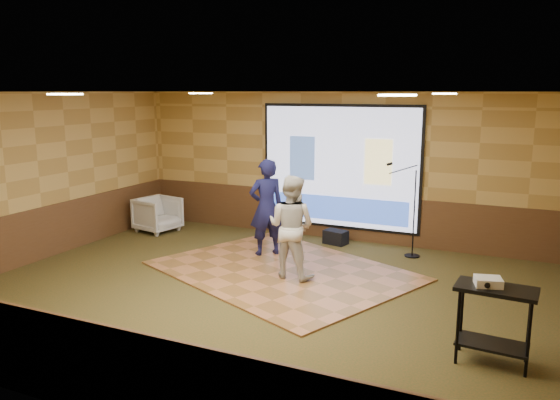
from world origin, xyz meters
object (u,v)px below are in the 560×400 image
at_px(dance_floor, 283,271).
at_px(duffel_bag, 336,237).
at_px(mic_stand, 410,230).
at_px(player_left, 266,207).
at_px(projector, 488,282).
at_px(projector_screen, 339,168).
at_px(player_right, 291,227).
at_px(banquet_chair, 158,214).
at_px(av_table, 495,311).

height_order(dance_floor, duffel_bag, duffel_bag).
relative_size(dance_floor, mic_stand, 2.33).
distance_m(player_left, duffel_bag, 1.76).
height_order(player_left, duffel_bag, player_left).
height_order(dance_floor, mic_stand, mic_stand).
relative_size(dance_floor, projector, 14.37).
relative_size(projector, mic_stand, 0.16).
bearing_deg(projector_screen, player_left, -117.14).
height_order(projector_screen, mic_stand, projector_screen).
distance_m(projector_screen, dance_floor, 2.79).
relative_size(dance_floor, player_right, 2.42).
xyz_separation_m(player_left, duffel_bag, (0.92, 1.28, -0.78)).
bearing_deg(banquet_chair, mic_stand, -73.78).
height_order(player_right, mic_stand, mic_stand).
xyz_separation_m(projector_screen, mic_stand, (1.58, -0.59, -0.98)).
xyz_separation_m(projector_screen, dance_floor, (-0.20, -2.37, -1.46)).
distance_m(projector, banquet_chair, 7.68).
xyz_separation_m(projector_screen, projector, (3.15, -4.28, -0.53)).
distance_m(player_left, mic_stand, 2.68).
bearing_deg(dance_floor, projector, -29.75).
bearing_deg(av_table, dance_floor, 150.77).
bearing_deg(banquet_chair, duffel_bag, -68.75).
bearing_deg(mic_stand, banquet_chair, 169.96).
height_order(player_left, banquet_chair, player_left).
bearing_deg(mic_stand, player_right, -141.48).
relative_size(player_right, banquet_chair, 2.03).
bearing_deg(projector_screen, player_right, -88.60).
bearing_deg(av_table, player_right, 152.06).
bearing_deg(banquet_chair, dance_floor, -99.11).
relative_size(player_right, projector, 5.94).
height_order(projector, banquet_chair, projector).
height_order(projector, duffel_bag, projector).
bearing_deg(projector_screen, av_table, -53.00).
relative_size(projector_screen, av_table, 3.69).
relative_size(dance_floor, duffel_bag, 9.13).
distance_m(player_left, av_table, 4.87).
bearing_deg(av_table, duffel_bag, 128.83).
xyz_separation_m(dance_floor, player_right, (0.26, -0.24, 0.85)).
bearing_deg(dance_floor, av_table, -29.23).
xyz_separation_m(projector_screen, player_right, (0.06, -2.61, -0.61)).
bearing_deg(projector, player_left, 132.18).
bearing_deg(player_left, player_right, 89.64).
bearing_deg(player_left, projector, 102.89).
bearing_deg(duffel_bag, banquet_chair, -170.44).
bearing_deg(duffel_bag, projector, -51.90).
relative_size(projector_screen, banquet_chair, 4.02).
height_order(dance_floor, av_table, av_table).
xyz_separation_m(dance_floor, banquet_chair, (-3.58, 1.36, 0.36)).
xyz_separation_m(player_right, mic_stand, (1.52, 2.02, -0.37)).
xyz_separation_m(projector_screen, banquet_chair, (-3.78, -1.01, -1.10)).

